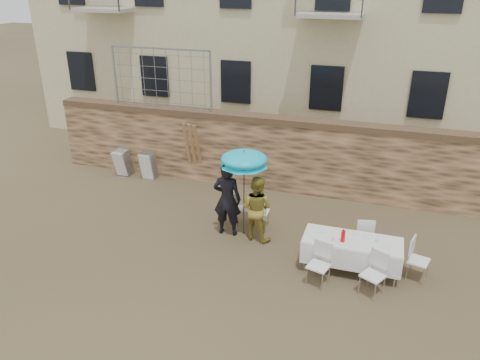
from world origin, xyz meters
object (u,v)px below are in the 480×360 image
(couple_chair_left, at_px, (234,207))
(table_chair_front_left, at_px, (319,265))
(soda_bottle, at_px, (343,236))
(table_chair_back, at_px, (363,235))
(chair_stack_left, at_px, (126,160))
(couple_chair_right, at_px, (260,211))
(man_suit, at_px, (227,199))
(woman_dress, at_px, (256,208))
(table_chair_front_right, at_px, (373,275))
(table_chair_side, at_px, (419,260))
(umbrella, at_px, (244,162))
(banquet_table, at_px, (352,241))
(chair_stack_right, at_px, (151,164))

(couple_chair_left, distance_m, table_chair_front_left, 3.20)
(soda_bottle, distance_m, table_chair_back, 1.11)
(chair_stack_left, bearing_deg, couple_chair_right, -22.11)
(table_chair_front_left, bearing_deg, man_suit, 166.08)
(soda_bottle, distance_m, chair_stack_left, 8.12)
(woman_dress, height_order, table_chair_front_right, woman_dress)
(table_chair_front_right, height_order, table_chair_side, same)
(woman_dress, distance_m, table_chair_front_right, 3.22)
(woman_dress, distance_m, couple_chair_left, 0.99)
(soda_bottle, height_order, table_chair_side, soda_bottle)
(table_chair_back, bearing_deg, woman_dress, -9.80)
(woman_dress, relative_size, couple_chair_right, 1.72)
(umbrella, relative_size, couple_chair_left, 2.17)
(chair_stack_left, bearing_deg, banquet_table, -23.75)
(table_chair_front_right, distance_m, chair_stack_left, 9.00)
(couple_chair_right, distance_m, table_chair_front_right, 3.52)
(table_chair_back, xyz_separation_m, table_chair_side, (1.20, -0.70, 0.00))
(banquet_table, bearing_deg, table_chair_back, 75.96)
(couple_chair_left, xyz_separation_m, soda_bottle, (2.91, -1.38, 0.43))
(soda_bottle, xyz_separation_m, table_chair_front_right, (0.70, -0.60, -0.43))
(woman_dress, distance_m, table_chair_front_left, 2.30)
(couple_chair_right, distance_m, chair_stack_left, 5.53)
(soda_bottle, relative_size, table_chair_front_right, 0.27)
(table_chair_front_right, xyz_separation_m, chair_stack_right, (-7.13, 4.06, -0.02))
(couple_chair_right, height_order, table_chair_back, same)
(banquet_table, bearing_deg, man_suit, 167.61)
(chair_stack_left, bearing_deg, couple_chair_left, -25.20)
(table_chair_front_left, distance_m, table_chair_front_right, 1.10)
(umbrella, height_order, table_chair_side, umbrella)
(woman_dress, xyz_separation_m, couple_chair_right, (-0.05, 0.55, -0.35))
(umbrella, bearing_deg, table_chair_side, -9.44)
(couple_chair_right, relative_size, table_chair_front_right, 1.00)
(couple_chair_right, xyz_separation_m, table_chair_back, (2.61, -0.43, 0.00))
(woman_dress, xyz_separation_m, couple_chair_left, (-0.75, 0.55, -0.35))
(table_chair_side, height_order, chair_stack_right, table_chair_side)
(couple_chair_right, bearing_deg, woman_dress, 93.21)
(soda_bottle, distance_m, chair_stack_right, 7.31)
(umbrella, relative_size, soda_bottle, 8.00)
(banquet_table, distance_m, table_chair_back, 0.86)
(woman_dress, xyz_separation_m, banquet_table, (2.36, -0.68, -0.10))
(table_chair_back, xyz_separation_m, chair_stack_right, (-6.83, 2.51, -0.02))
(umbrella, height_order, table_chair_front_right, umbrella)
(table_chair_front_left, bearing_deg, table_chair_back, 78.52)
(soda_bottle, bearing_deg, chair_stack_right, 151.69)
(chair_stack_right, bearing_deg, couple_chair_left, -30.58)
(couple_chair_left, height_order, chair_stack_right, couple_chair_left)
(woman_dress, relative_size, table_chair_front_left, 1.72)
(soda_bottle, bearing_deg, umbrella, 159.60)
(umbrella, distance_m, chair_stack_right, 4.90)
(banquet_table, relative_size, chair_stack_right, 2.28)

